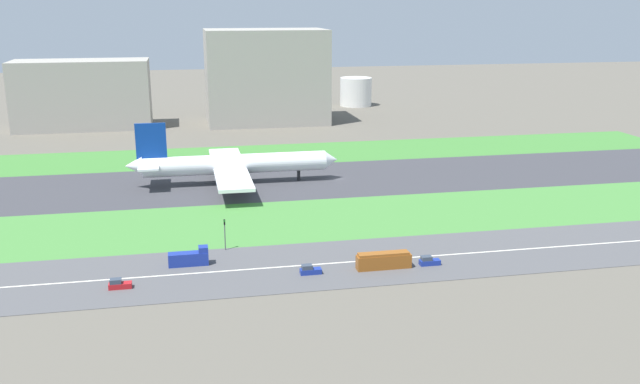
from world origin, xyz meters
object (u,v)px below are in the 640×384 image
Objects in this scene: bus_1 at (384,261)px; fuel_tank_centre at (299,95)px; terminal_building at (83,95)px; fuel_tank_east at (356,92)px; truck_0 at (190,258)px; car_2 at (429,261)px; car_0 at (310,270)px; airliner at (230,164)px; hangar_building at (266,76)px; traffic_light at (225,232)px; car_1 at (119,284)px; fuel_tank_west at (255,92)px.

fuel_tank_centre is at bearing -95.54° from bus_1.
terminal_building is 3.42× the size of fuel_tank_east.
bus_1 is 243.21m from fuel_tank_east.
truck_0 reaches higher than car_2.
truck_0 is 0.49× the size of fuel_tank_east.
fuel_tank_centre is (38.83, 237.00, 5.50)m from car_0.
airliner is 14.77× the size of car_0.
car_0 is 193.71m from hangar_building.
car_2 is at bearing -23.24° from traffic_light.
bus_1 is at bearing -180.00° from car_1.
truck_0 is 235.61m from fuel_tank_centre.
airliner reaches higher than fuel_tank_west.
fuel_tank_west is (52.85, 237.00, 7.91)m from car_1.
fuel_tank_east is at bearing -102.91° from bus_1.
fuel_tank_east is at bearing 68.52° from traffic_light.
terminal_building is (-82.53, 192.00, 13.26)m from bus_1.
traffic_light reaches higher than car_0.
terminal_building reaches higher than fuel_tank_centre.
traffic_light is at bearing -100.25° from hangar_building.
fuel_tank_west is at bearing -93.60° from car_0.
fuel_tank_west reaches higher than fuel_tank_east.
fuel_tank_east is (136.84, 45.00, -7.43)m from terminal_building.
hangar_building is (53.37, 192.00, 20.51)m from car_1.
truck_0 is 0.15× the size of hangar_building.
traffic_light is (-41.90, 17.99, 3.37)m from car_2.
car_2 is (49.96, -10.00, -0.75)m from truck_0.
hangar_building is 3.22× the size of fuel_tank_east.
car_0 is 0.08× the size of terminal_building.
terminal_building is at bearing 180.00° from hangar_building.
bus_1 is 15.85m from car_0.
airliner reaches higher than car_2.
fuel_tank_west is (-0.52, 45.00, -12.60)m from hangar_building.
fuel_tank_east reaches higher than car_0.
fuel_tank_west is at bearing 90.67° from hangar_building.
terminal_building is 3.31× the size of fuel_tank_west.
bus_1 is at bearing -89.88° from hangar_building.
bus_1 is at bearing -66.74° from terminal_building.
fuel_tank_west is 0.92× the size of fuel_tank_centre.
bus_1 is 2.64× the size of car_0.
fuel_tank_east is at bearing 0.00° from fuel_tank_west.
hangar_building is (-0.40, 192.00, 19.62)m from bus_1.
car_0 is (-25.85, 0.00, 0.00)m from car_2.
fuel_tank_west is at bearing -102.57° from car_1.
fuel_tank_east is (108.07, 237.00, 6.73)m from car_1.
bus_1 is 36.68m from traffic_light.
truck_0 is 41.16m from bus_1.
airliner is 82.34m from bus_1.
truck_0 reaches higher than car_1.
hangar_building is at bearing 0.00° from terminal_building.
fuel_tank_west is at bearing 180.00° from fuel_tank_centre.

